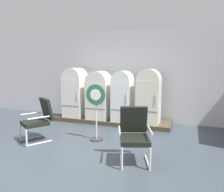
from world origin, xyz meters
TOP-DOWN VIEW (x-y plane):
  - ground at (0.00, 0.00)m, footprint 12.00×10.00m
  - back_wall at (0.00, 3.66)m, footprint 11.76×0.12m
  - display_plinth at (0.00, 3.02)m, footprint 3.87×0.95m
  - refrigerator_0 at (-1.24, 2.92)m, footprint 0.68×0.69m
  - refrigerator_1 at (-0.36, 2.91)m, footprint 0.71×0.66m
  - refrigerator_2 at (0.44, 2.88)m, footprint 0.58×0.61m
  - refrigerator_3 at (1.25, 2.90)m, footprint 0.66×0.64m
  - armchair_left at (-1.02, 0.79)m, footprint 0.82×0.87m
  - armchair_right at (1.45, 0.48)m, footprint 0.75×0.84m
  - sign_stand at (0.27, 1.31)m, footprint 0.51×0.32m

SIDE VIEW (x-z plane):
  - ground at x=0.00m, z-range -0.05..0.00m
  - display_plinth at x=0.00m, z-range 0.00..0.13m
  - armchair_left at x=-1.02m, z-range 0.04..1.09m
  - armchair_right at x=1.45m, z-range 0.04..1.09m
  - sign_stand at x=0.27m, z-range 0.02..1.41m
  - refrigerator_1 at x=-0.36m, z-range 0.17..1.72m
  - refrigerator_2 at x=0.44m, z-range 0.18..1.74m
  - refrigerator_3 at x=1.25m, z-range 0.18..1.80m
  - refrigerator_0 at x=-1.24m, z-range 0.18..1.82m
  - back_wall at x=0.00m, z-range 0.01..3.03m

